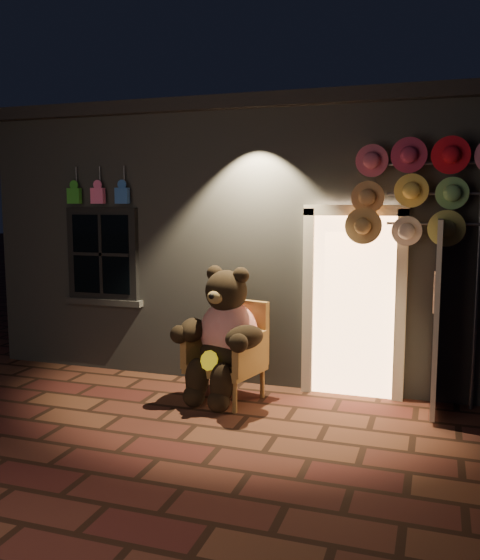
% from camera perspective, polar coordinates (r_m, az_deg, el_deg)
% --- Properties ---
extents(ground, '(60.00, 60.00, 0.00)m').
position_cam_1_polar(ground, '(6.13, -4.31, -13.74)').
color(ground, '#522F1F').
rests_on(ground, ground).
extents(shop_building, '(7.30, 5.95, 3.51)m').
position_cam_1_polar(shop_building, '(9.53, 4.96, 4.55)').
color(shop_building, slate).
rests_on(shop_building, ground).
extents(wicker_armchair, '(0.89, 0.84, 1.11)m').
position_cam_1_polar(wicker_armchair, '(6.74, -0.98, -6.80)').
color(wicker_armchair, brown).
rests_on(wicker_armchair, ground).
extents(teddy_bear, '(1.07, 0.94, 1.51)m').
position_cam_1_polar(teddy_bear, '(6.58, -1.58, -5.33)').
color(teddy_bear, red).
rests_on(teddy_bear, ground).
extents(hat_rack, '(1.63, 0.22, 2.85)m').
position_cam_1_polar(hat_rack, '(6.54, 17.48, 7.96)').
color(hat_rack, '#59595E').
rests_on(hat_rack, ground).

